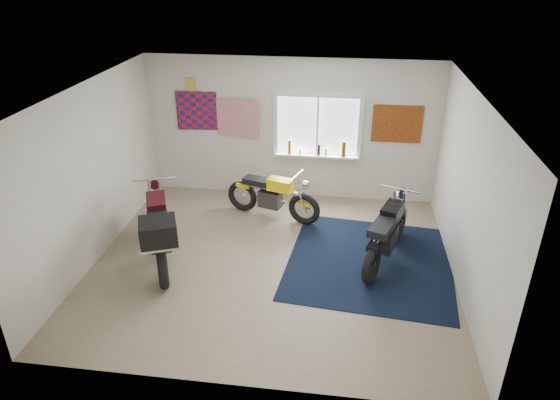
# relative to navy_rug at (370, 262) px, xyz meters

# --- Properties ---
(ground) EXTENTS (5.50, 5.50, 0.00)m
(ground) POSITION_rel_navy_rug_xyz_m (-1.52, -0.22, -0.01)
(ground) COLOR #9E896B
(ground) RESTS_ON ground
(room_shell) EXTENTS (5.50, 5.50, 5.50)m
(room_shell) POSITION_rel_navy_rug_xyz_m (-1.52, -0.22, 1.63)
(room_shell) COLOR white
(room_shell) RESTS_ON ground
(navy_rug) EXTENTS (2.74, 2.83, 0.01)m
(navy_rug) POSITION_rel_navy_rug_xyz_m (0.00, 0.00, 0.00)
(navy_rug) COLOR black
(navy_rug) RESTS_ON ground
(window_assembly) EXTENTS (1.66, 0.17, 1.26)m
(window_assembly) POSITION_rel_navy_rug_xyz_m (-1.02, 2.25, 1.36)
(window_assembly) COLOR white
(window_assembly) RESTS_ON room_shell
(oil_bottles) EXTENTS (1.10, 0.09, 0.30)m
(oil_bottles) POSITION_rel_navy_rug_xyz_m (-0.93, 2.18, 1.02)
(oil_bottles) COLOR #8B6514
(oil_bottles) RESTS_ON window_assembly
(flag_display) EXTENTS (1.60, 0.10, 1.17)m
(flag_display) POSITION_rel_navy_rug_xyz_m (-3.42, 2.26, 2.14)
(flag_display) COLOR red
(flag_display) RESTS_ON room_shell
(triumph_poster) EXTENTS (0.90, 0.03, 0.70)m
(triumph_poster) POSITION_rel_navy_rug_xyz_m (0.43, 2.26, 1.54)
(triumph_poster) COLOR #A54C14
(triumph_poster) RESTS_ON room_shell
(yellow_triumph) EXTENTS (1.79, 0.73, 0.93)m
(yellow_triumph) POSITION_rel_navy_rug_xyz_m (-1.74, 1.29, 0.40)
(yellow_triumph) COLOR black
(yellow_triumph) RESTS_ON ground
(black_chrome_bike) EXTENTS (0.88, 1.93, 1.03)m
(black_chrome_bike) POSITION_rel_navy_rug_xyz_m (0.23, 0.12, 0.45)
(black_chrome_bike) COLOR black
(black_chrome_bike) RESTS_ON navy_rug
(maroon_tourer) EXTENTS (1.18, 2.19, 1.14)m
(maroon_tourer) POSITION_rel_navy_rug_xyz_m (-3.20, -0.48, 0.59)
(maroon_tourer) COLOR black
(maroon_tourer) RESTS_ON ground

